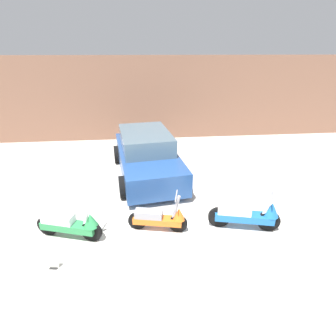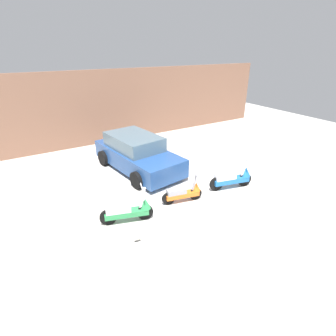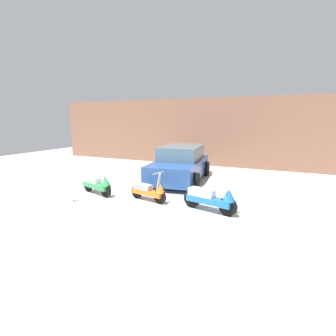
{
  "view_description": "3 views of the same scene",
  "coord_description": "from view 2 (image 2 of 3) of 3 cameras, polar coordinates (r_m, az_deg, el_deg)",
  "views": [
    {
      "loc": [
        -0.28,
        -3.84,
        3.79
      ],
      "look_at": [
        0.38,
        2.79,
        0.77
      ],
      "focal_mm": 28.0,
      "sensor_mm": 36.0,
      "label": 1
    },
    {
      "loc": [
        -4.15,
        -4.88,
        4.58
      ],
      "look_at": [
        0.21,
        2.35,
        0.64
      ],
      "focal_mm": 28.0,
      "sensor_mm": 36.0,
      "label": 2
    },
    {
      "loc": [
        3.78,
        -5.74,
        2.48
      ],
      "look_at": [
        0.14,
        2.19,
        0.86
      ],
      "focal_mm": 28.0,
      "sensor_mm": 36.0,
      "label": 3
    }
  ],
  "objects": [
    {
      "name": "ground_plane",
      "position": [
        7.87,
        7.66,
        -10.78
      ],
      "size": [
        28.0,
        28.0,
        0.0
      ],
      "primitive_type": "plane",
      "color": "silver"
    },
    {
      "name": "wall_back",
      "position": [
        13.78,
        -13.27,
        12.74
      ],
      "size": [
        19.6,
        0.12,
        3.59
      ],
      "primitive_type": "cube",
      "color": "#845B47",
      "rests_on": "ground_plane"
    },
    {
      "name": "scooter_front_left",
      "position": [
        7.56,
        -8.5,
        -9.07
      ],
      "size": [
        1.47,
        0.72,
        1.06
      ],
      "rotation": [
        0.0,
        0.0,
        -0.3
      ],
      "color": "black",
      "rests_on": "ground_plane"
    },
    {
      "name": "scooter_front_right",
      "position": [
        8.41,
        3.49,
        -5.31
      ],
      "size": [
        1.34,
        0.57,
        0.95
      ],
      "rotation": [
        0.0,
        0.0,
        -0.21
      ],
      "color": "black",
      "rests_on": "ground_plane"
    },
    {
      "name": "scooter_front_center",
      "position": [
        9.44,
        13.94,
        -2.04
      ],
      "size": [
        1.59,
        0.7,
        1.12
      ],
      "rotation": [
        0.0,
        0.0,
        -0.24
      ],
      "color": "black",
      "rests_on": "ground_plane"
    },
    {
      "name": "car_rear_left",
      "position": [
        10.57,
        -6.78,
        3.15
      ],
      "size": [
        2.43,
        4.33,
        1.4
      ],
      "rotation": [
        0.0,
        0.0,
        -1.43
      ],
      "color": "navy",
      "rests_on": "ground_plane"
    },
    {
      "name": "placard_near_left_scooter",
      "position": [
        7.02,
        -6.77,
        -14.66
      ],
      "size": [
        0.2,
        0.14,
        0.26
      ],
      "rotation": [
        0.0,
        0.0,
        -0.15
      ],
      "color": "black",
      "rests_on": "ground_plane"
    }
  ]
}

